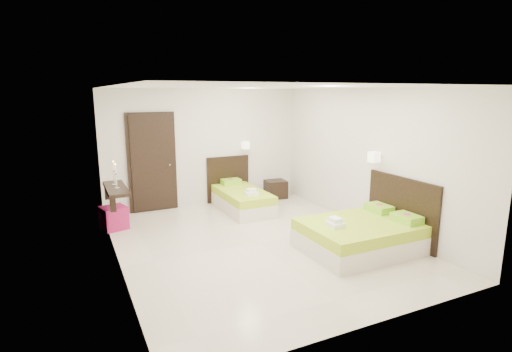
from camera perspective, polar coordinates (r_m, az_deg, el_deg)
name	(u,v)px	position (r m, az deg, el deg)	size (l,w,h in m)	color
floor	(258,243)	(6.91, 0.33, -9.51)	(5.50, 5.50, 0.00)	beige
bed_single	(241,198)	(8.74, -2.17, -3.12)	(1.03, 1.71, 1.41)	beige
bed_double	(363,233)	(6.79, 15.07, -7.89)	(1.81, 1.54, 1.49)	beige
nightstand	(276,189)	(9.71, 2.83, -1.88)	(0.48, 0.43, 0.43)	black
ottoman	(114,218)	(7.98, -19.63, -5.63)	(0.43, 0.43, 0.43)	#901348
door	(152,163)	(8.76, -14.61, 1.83)	(1.02, 0.15, 2.14)	black
console_shelf	(115,189)	(7.61, -19.43, -1.74)	(0.35, 1.20, 0.78)	black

